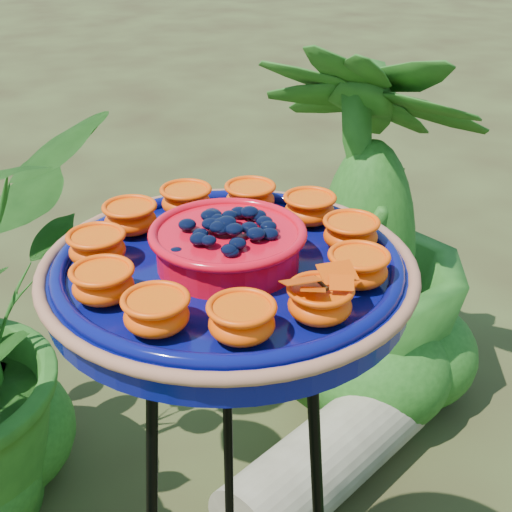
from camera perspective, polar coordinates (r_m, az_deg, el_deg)
name	(u,v)px	position (r m, az deg, el deg)	size (l,w,h in m)	color
tripod_stand	(233,493)	(1.17, -1.85, -18.41)	(0.42, 0.42, 0.92)	black
feeder_dish	(228,265)	(0.92, -2.23, -0.74)	(0.59, 0.59, 0.11)	#070A53
driftwood_log	(327,458)	(1.89, 5.68, -15.80)	(0.21, 0.21, 0.63)	tan
shrub_back_right	(367,230)	(2.02, 8.84, 2.10)	(0.60, 0.60, 1.07)	#1B4A13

